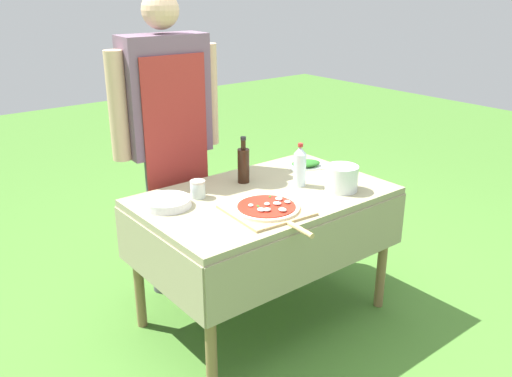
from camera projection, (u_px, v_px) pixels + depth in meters
name	position (u px, v px, depth m)	size (l,w,h in m)	color
ground_plane	(264.00, 315.00, 3.01)	(12.00, 12.00, 0.00)	#477A2D
prep_table	(264.00, 211.00, 2.79)	(1.28, 0.80, 0.73)	gray
person_cook	(167.00, 125.00, 2.95)	(0.64, 0.23, 1.69)	#4C4C51
pizza_on_peel	(268.00, 209.00, 2.53)	(0.37, 0.52, 0.05)	tan
oil_bottle	(243.00, 164.00, 2.87)	(0.06, 0.06, 0.25)	black
water_bottle	(300.00, 166.00, 2.82)	(0.07, 0.07, 0.23)	silver
herb_container	(306.00, 164.00, 3.13)	(0.23, 0.20, 0.04)	silver
mixing_tub	(342.00, 178.00, 2.77)	(0.17, 0.17, 0.13)	silver
plate_stack	(167.00, 202.00, 2.59)	(0.24, 0.24, 0.04)	white
sauce_jar	(198.00, 190.00, 2.69)	(0.08, 0.08, 0.09)	silver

